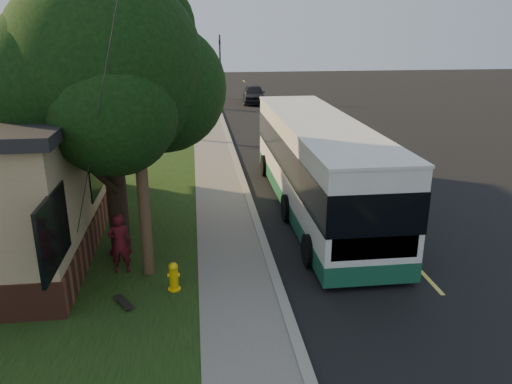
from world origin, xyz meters
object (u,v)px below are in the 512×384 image
(fire_hydrant, at_px, (174,276))
(skateboarder, at_px, (120,243))
(distant_car, at_px, (254,94))
(traffic_signal, at_px, (220,62))
(leafy_tree, at_px, (107,72))
(bare_tree_far, at_px, (180,81))
(skateboard_main, at_px, (124,302))
(transit_bus, at_px, (317,163))
(bare_tree_near, at_px, (166,101))
(utility_pole, at_px, (136,101))

(fire_hydrant, height_order, skateboarder, skateboarder)
(fire_hydrant, bearing_deg, distant_car, 79.53)
(traffic_signal, relative_size, distant_car, 1.23)
(leafy_tree, bearing_deg, traffic_signal, 81.53)
(bare_tree_far, distance_m, skateboard_main, 30.62)
(transit_bus, distance_m, skateboard_main, 8.63)
(leafy_tree, xyz_separation_m, bare_tree_near, (0.67, 15.35, -3.02))
(utility_pole, xyz_separation_m, transit_bus, (5.61, 4.37, -2.90))
(bare_tree_far, height_order, skateboard_main, bare_tree_far)
(bare_tree_near, height_order, bare_tree_far, bare_tree_near)
(bare_tree_far, relative_size, skateboarder, 2.43)
(bare_tree_far, xyz_separation_m, skateboarder, (-1.01, -28.86, -1.11))
(leafy_tree, bearing_deg, utility_pole, -62.40)
(bare_tree_near, bearing_deg, traffic_signal, 75.96)
(leafy_tree, bearing_deg, distant_car, 75.57)
(leafy_tree, relative_size, distant_car, 1.74)
(bare_tree_near, xyz_separation_m, skateboard_main, (-0.27, -18.55, -2.03))
(utility_pole, xyz_separation_m, bare_tree_near, (-0.19, 17.01, -2.48))
(skateboard_main, bearing_deg, utility_pole, 73.16)
(bare_tree_near, xyz_separation_m, traffic_signal, (4.00, 16.00, 1.01))
(fire_hydrant, xyz_separation_m, distant_car, (5.74, 31.06, 0.33))
(distant_car, bearing_deg, traffic_signal, 136.64)
(skateboarder, bearing_deg, leafy_tree, -84.77)
(utility_pole, bearing_deg, skateboarder, 168.33)
(utility_pole, distance_m, transit_bus, 7.68)
(bare_tree_near, bearing_deg, skateboard_main, -90.84)
(bare_tree_far, xyz_separation_m, distant_car, (6.14, 1.06, -1.24))
(bare_tree_near, height_order, skateboard_main, bare_tree_near)
(fire_hydrant, relative_size, bare_tree_near, 0.17)
(bare_tree_far, bearing_deg, bare_tree_near, -92.39)
(utility_pole, distance_m, leafy_tree, 1.94)
(bare_tree_far, bearing_deg, utility_pole, -90.60)
(leafy_tree, relative_size, transit_bus, 0.65)
(utility_pole, height_order, transit_bus, utility_pole)
(bare_tree_far, bearing_deg, traffic_signal, 48.81)
(leafy_tree, distance_m, bare_tree_near, 15.66)
(fire_hydrant, relative_size, utility_pole, 0.08)
(leafy_tree, height_order, distant_car, leafy_tree)
(transit_bus, xyz_separation_m, skateboard_main, (-6.08, -5.92, -1.61))
(utility_pole, xyz_separation_m, traffic_signal, (3.81, 33.01, -1.47))
(distant_car, bearing_deg, leafy_tree, -99.76)
(bare_tree_near, relative_size, distant_car, 0.96)
(leafy_tree, height_order, transit_bus, leafy_tree)
(skateboard_main, bearing_deg, transit_bus, 44.22)
(bare_tree_near, distance_m, bare_tree_far, 12.01)
(traffic_signal, xyz_separation_m, skateboard_main, (-4.27, -34.55, -3.04))
(distant_car, bearing_deg, fire_hydrant, -95.80)
(bare_tree_near, height_order, traffic_signal, traffic_signal)
(bare_tree_far, relative_size, transit_bus, 0.34)
(utility_pole, height_order, bare_tree_far, utility_pole)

